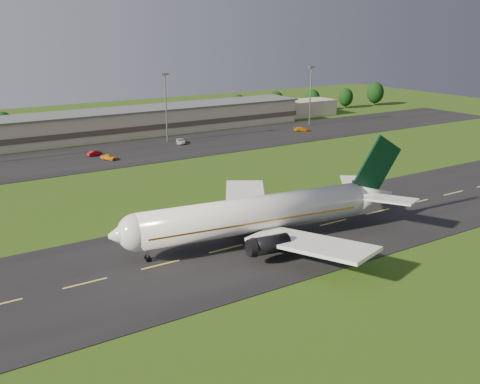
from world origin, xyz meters
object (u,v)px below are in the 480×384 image
terminal (150,121)px  service_vehicle_b (95,153)px  airliner (260,214)px  light_mast_centre (166,99)px  service_vehicle_c (181,141)px  service_vehicle_a (109,157)px  light_mast_east (311,89)px  service_vehicle_d (301,129)px

terminal → service_vehicle_b: terminal is taller
airliner → light_mast_centre: 83.16m
service_vehicle_b → airliner: bearing=170.2°
terminal → service_vehicle_c: (0.70, -21.04, -3.17)m
service_vehicle_a → service_vehicle_b: (-1.58, 6.51, -0.08)m
light_mast_east → service_vehicle_d: size_ratio=4.05×
airliner → service_vehicle_a: 66.97m
light_mast_centre → service_vehicle_a: 28.97m
service_vehicle_b → service_vehicle_d: (69.26, -1.55, 0.06)m
light_mast_centre → service_vehicle_c: bearing=-66.5°
light_mast_centre → service_vehicle_d: light_mast_centre is taller
service_vehicle_a → terminal: bearing=20.6°
service_vehicle_c → service_vehicle_d: bearing=17.0°
light_mast_centre → light_mast_east: (55.00, 0.00, 0.00)m
airliner → service_vehicle_c: bearing=80.7°
service_vehicle_a → light_mast_east: bearing=-20.3°
light_mast_east → service_vehicle_a: 79.86m
light_mast_centre → service_vehicle_c: size_ratio=3.94×
light_mast_centre → service_vehicle_d: 47.13m
airliner → terminal: airliner is taller
light_mast_centre → service_vehicle_b: (-24.42, -6.77, -11.96)m
airliner → light_mast_east: bearing=54.2°
light_mast_east → service_vehicle_d: light_mast_east is taller
service_vehicle_d → service_vehicle_a: bearing=120.7°
service_vehicle_b → light_mast_centre: bearing=-87.2°
service_vehicle_c → terminal: bearing=113.6°
terminal → light_mast_east: size_ratio=7.13×
service_vehicle_b → service_vehicle_d: size_ratio=0.81×
airliner → service_vehicle_d: airliner is taller
service_vehicle_b → service_vehicle_c: size_ratio=0.79×
service_vehicle_d → service_vehicle_b: bearing=115.3°
airliner → service_vehicle_c: airliner is taller
service_vehicle_b → service_vehicle_d: bearing=-103.9°
airliner → service_vehicle_b: (-3.64, 73.34, -3.89)m
service_vehicle_a → service_vehicle_b: size_ratio=1.08×
terminal → service_vehicle_c: terminal is taller
light_mast_east → service_vehicle_b: (-79.42, -6.77, -11.96)m
light_mast_east → service_vehicle_a: light_mast_east is taller
service_vehicle_a → service_vehicle_d: bearing=-25.8°
light_mast_centre → airliner: bearing=-104.5°
airliner → terminal: bearing=84.6°
service_vehicle_b → service_vehicle_c: bearing=-98.5°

